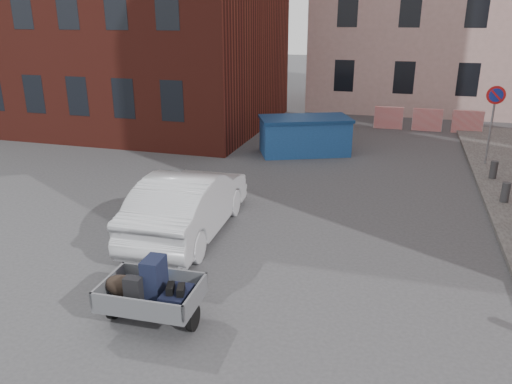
% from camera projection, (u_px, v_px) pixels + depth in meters
% --- Properties ---
extents(ground, '(120.00, 120.00, 0.00)m').
position_uv_depth(ground, '(230.00, 270.00, 10.25)').
color(ground, '#38383A').
rests_on(ground, ground).
extents(far_building, '(6.00, 6.00, 8.00)m').
position_uv_depth(far_building, '(60.00, 30.00, 34.16)').
color(far_building, maroon).
rests_on(far_building, ground).
extents(no_parking_sign, '(0.60, 0.09, 2.65)m').
position_uv_depth(no_parking_sign, '(494.00, 109.00, 16.55)').
color(no_parking_sign, gray).
rests_on(no_parking_sign, sidewalk).
extents(barriers, '(4.70, 0.18, 1.00)m').
position_uv_depth(barriers, '(427.00, 120.00, 22.52)').
color(barriers, red).
rests_on(barriers, ground).
extents(trailer, '(1.64, 1.83, 1.20)m').
position_uv_depth(trailer, '(151.00, 292.00, 8.27)').
color(trailer, black).
rests_on(trailer, ground).
extents(dumpster, '(3.71, 2.89, 1.39)m').
position_uv_depth(dumpster, '(305.00, 135.00, 18.69)').
color(dumpster, '#205198').
rests_on(dumpster, ground).
extents(silver_car, '(1.83, 4.71, 1.53)m').
position_uv_depth(silver_car, '(189.00, 203.00, 11.75)').
color(silver_car, '#AFB1B7').
rests_on(silver_car, ground).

